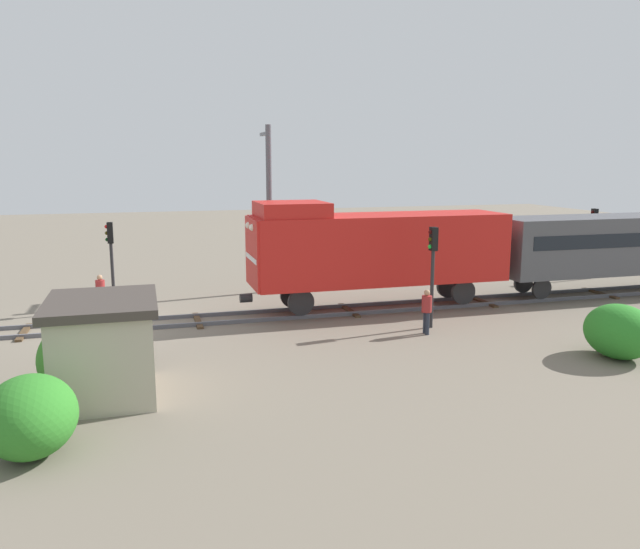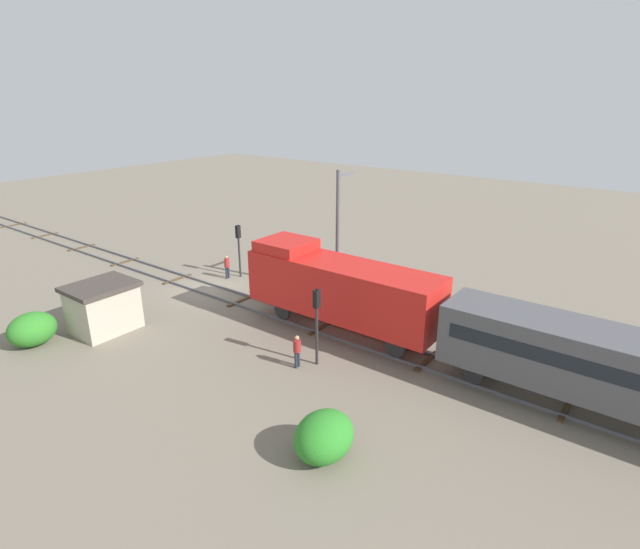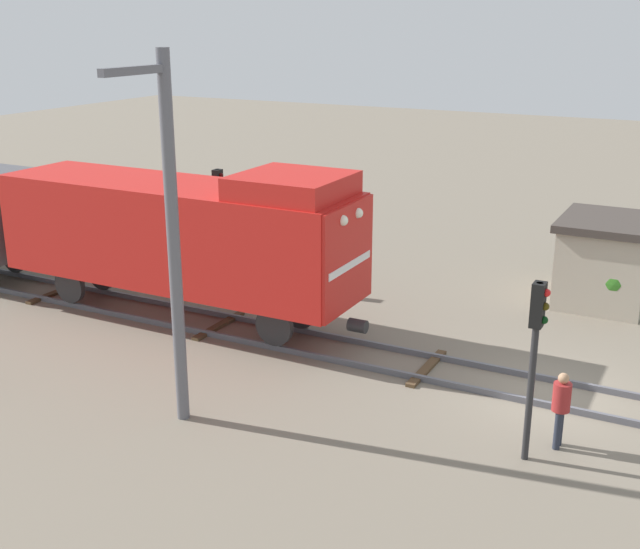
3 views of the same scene
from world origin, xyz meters
name	(u,v)px [view 3 (image 3 of 3)]	position (x,y,z in m)	size (l,w,h in m)	color
ground_plane	(554,396)	(0.00, 0.00, 0.00)	(116.31, 116.31, 0.00)	#756B5B
railway_track	(554,393)	(0.00, 0.00, 0.07)	(2.40, 77.54, 0.16)	#595960
locomotive	(183,231)	(0.00, 10.83, 2.77)	(2.90, 11.60, 4.60)	red
traffic_signal_near	(536,339)	(-3.20, -0.10, 2.67)	(0.32, 0.34, 3.82)	#262628
traffic_signal_mid	(219,205)	(3.40, 11.90, 2.75)	(0.32, 0.34, 3.93)	#262628
worker_near_track	(561,404)	(-2.40, -0.58, 1.00)	(0.38, 0.38, 1.70)	#262B38
worker_by_signal	(248,252)	(4.20, 11.33, 1.00)	(0.38, 0.38, 1.70)	#262B38
catenary_mast	(171,235)	(-5.06, 7.24, 4.31)	(1.94, 0.28, 8.12)	#595960
relay_hut	(606,260)	(7.50, 0.09, 1.39)	(3.50, 2.90, 2.74)	#B2A893
bush_mid	(206,213)	(8.56, 16.16, 0.90)	(2.47, 2.02, 1.80)	#2A7F26
bush_far	(621,271)	(7.41, -0.39, 1.12)	(3.07, 2.51, 2.23)	#377F26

